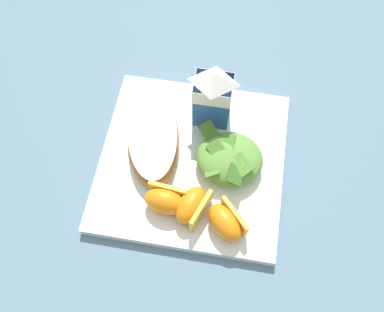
{
  "coord_description": "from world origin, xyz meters",
  "views": [
    {
      "loc": [
        0.05,
        -0.3,
        0.61
      ],
      "look_at": [
        0.0,
        0.0,
        0.03
      ],
      "focal_mm": 40.87,
      "sensor_mm": 36.0,
      "label": 1
    }
  ],
  "objects_px": {
    "green_salad_pile": "(229,159)",
    "orange_wedge_rear": "(226,222)",
    "white_plate": "(192,161)",
    "orange_wedge_front": "(165,200)",
    "cheesy_pizza_bread": "(153,136)",
    "orange_wedge_middle": "(192,206)",
    "milk_carton": "(213,95)"
  },
  "relations": [
    {
      "from": "cheesy_pizza_bread",
      "to": "orange_wedge_middle",
      "type": "distance_m",
      "value": 0.13
    },
    {
      "from": "orange_wedge_front",
      "to": "white_plate",
      "type": "bearing_deg",
      "value": 73.12
    },
    {
      "from": "green_salad_pile",
      "to": "orange_wedge_middle",
      "type": "distance_m",
      "value": 0.09
    },
    {
      "from": "white_plate",
      "to": "green_salad_pile",
      "type": "bearing_deg",
      "value": -1.14
    },
    {
      "from": "white_plate",
      "to": "orange_wedge_front",
      "type": "xyz_separation_m",
      "value": [
        -0.02,
        -0.08,
        0.03
      ]
    },
    {
      "from": "white_plate",
      "to": "cheesy_pizza_bread",
      "type": "height_order",
      "value": "cheesy_pizza_bread"
    },
    {
      "from": "orange_wedge_rear",
      "to": "orange_wedge_middle",
      "type": "bearing_deg",
      "value": 162.76
    },
    {
      "from": "orange_wedge_front",
      "to": "orange_wedge_middle",
      "type": "xyz_separation_m",
      "value": [
        0.04,
        -0.0,
        0.0
      ]
    },
    {
      "from": "cheesy_pizza_bread",
      "to": "green_salad_pile",
      "type": "xyz_separation_m",
      "value": [
        0.12,
        -0.02,
        0.0
      ]
    },
    {
      "from": "milk_carton",
      "to": "orange_wedge_middle",
      "type": "height_order",
      "value": "milk_carton"
    },
    {
      "from": "green_salad_pile",
      "to": "orange_wedge_rear",
      "type": "distance_m",
      "value": 0.1
    },
    {
      "from": "white_plate",
      "to": "orange_wedge_rear",
      "type": "xyz_separation_m",
      "value": [
        0.06,
        -0.1,
        0.03
      ]
    },
    {
      "from": "green_salad_pile",
      "to": "milk_carton",
      "type": "distance_m",
      "value": 0.1
    },
    {
      "from": "white_plate",
      "to": "orange_wedge_front",
      "type": "distance_m",
      "value": 0.09
    },
    {
      "from": "cheesy_pizza_bread",
      "to": "green_salad_pile",
      "type": "distance_m",
      "value": 0.12
    },
    {
      "from": "milk_carton",
      "to": "orange_wedge_middle",
      "type": "relative_size",
      "value": 1.6
    },
    {
      "from": "white_plate",
      "to": "green_salad_pile",
      "type": "xyz_separation_m",
      "value": [
        0.06,
        -0.0,
        0.03
      ]
    },
    {
      "from": "cheesy_pizza_bread",
      "to": "orange_wedge_front",
      "type": "distance_m",
      "value": 0.11
    },
    {
      "from": "orange_wedge_middle",
      "to": "green_salad_pile",
      "type": "bearing_deg",
      "value": 62.8
    },
    {
      "from": "white_plate",
      "to": "orange_wedge_front",
      "type": "height_order",
      "value": "orange_wedge_front"
    },
    {
      "from": "orange_wedge_rear",
      "to": "orange_wedge_front",
      "type": "bearing_deg",
      "value": 168.96
    },
    {
      "from": "cheesy_pizza_bread",
      "to": "orange_wedge_rear",
      "type": "xyz_separation_m",
      "value": [
        0.13,
        -0.12,
        0.0
      ]
    },
    {
      "from": "orange_wedge_middle",
      "to": "orange_wedge_front",
      "type": "bearing_deg",
      "value": 177.3
    },
    {
      "from": "orange_wedge_middle",
      "to": "orange_wedge_rear",
      "type": "height_order",
      "value": "same"
    },
    {
      "from": "orange_wedge_middle",
      "to": "cheesy_pizza_bread",
      "type": "bearing_deg",
      "value": 127.31
    },
    {
      "from": "white_plate",
      "to": "cheesy_pizza_bread",
      "type": "relative_size",
      "value": 1.52
    },
    {
      "from": "green_salad_pile",
      "to": "milk_carton",
      "type": "relative_size",
      "value": 0.95
    },
    {
      "from": "green_salad_pile",
      "to": "orange_wedge_rear",
      "type": "xyz_separation_m",
      "value": [
        0.01,
        -0.1,
        -0.0
      ]
    },
    {
      "from": "green_salad_pile",
      "to": "orange_wedge_front",
      "type": "relative_size",
      "value": 1.65
    },
    {
      "from": "white_plate",
      "to": "orange_wedge_middle",
      "type": "xyz_separation_m",
      "value": [
        0.01,
        -0.08,
        0.03
      ]
    },
    {
      "from": "cheesy_pizza_bread",
      "to": "orange_wedge_middle",
      "type": "relative_size",
      "value": 2.67
    },
    {
      "from": "white_plate",
      "to": "green_salad_pile",
      "type": "height_order",
      "value": "green_salad_pile"
    }
  ]
}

